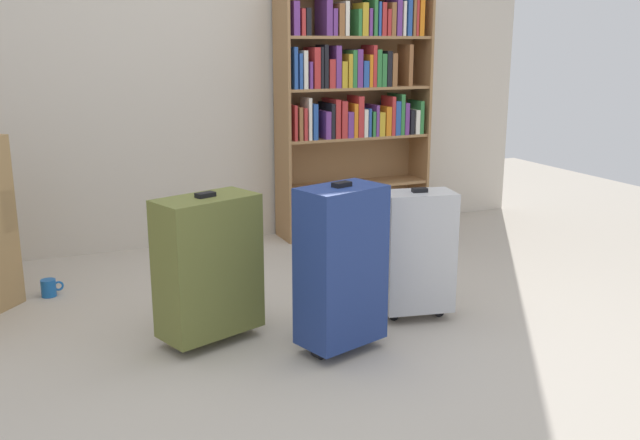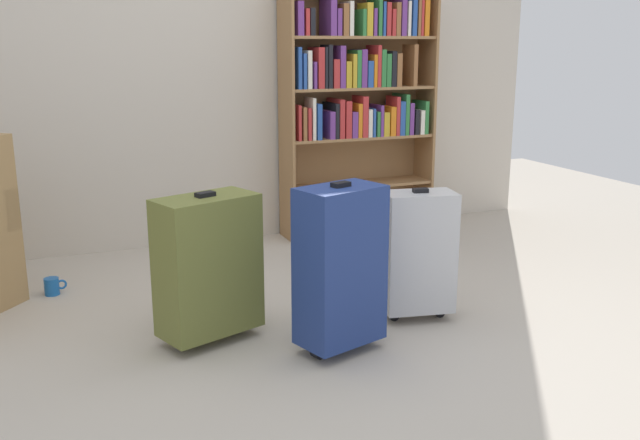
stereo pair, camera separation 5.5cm
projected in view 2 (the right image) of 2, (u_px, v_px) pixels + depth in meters
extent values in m
plane|color=#B2A899|center=(351.00, 354.00, 3.18)|extent=(8.38, 8.38, 0.00)
cube|color=beige|center=(220.00, 50.00, 4.77)|extent=(4.79, 0.10, 2.60)
cube|color=olive|center=(286.00, 117.00, 4.83)|extent=(0.02, 0.29, 1.72)
cube|color=olive|center=(425.00, 111.00, 5.23)|extent=(0.02, 0.29, 1.72)
cube|color=olive|center=(351.00, 112.00, 5.15)|extent=(1.10, 0.02, 1.72)
cube|color=olive|center=(357.00, 230.00, 5.23)|extent=(1.06, 0.27, 0.02)
cube|color=olive|center=(358.00, 184.00, 5.15)|extent=(1.06, 0.27, 0.02)
cube|color=olive|center=(358.00, 137.00, 5.07)|extent=(1.06, 0.27, 0.02)
cube|color=olive|center=(359.00, 88.00, 4.98)|extent=(1.06, 0.27, 0.02)
cube|color=olive|center=(360.00, 37.00, 4.90)|extent=(1.06, 0.27, 0.02)
cube|color=#B22D2D|center=(294.00, 122.00, 4.84)|extent=(0.02, 0.23, 0.24)
cube|color=brown|center=(300.00, 123.00, 4.85)|extent=(0.03, 0.22, 0.22)
cube|color=#B22D2D|center=(305.00, 123.00, 4.84)|extent=(0.02, 0.18, 0.22)
cube|color=silver|center=(310.00, 118.00, 4.84)|extent=(0.02, 0.16, 0.28)
cube|color=#264C99|center=(314.00, 121.00, 4.88)|extent=(0.03, 0.21, 0.24)
cube|color=#66337F|center=(327.00, 124.00, 4.91)|extent=(0.04, 0.20, 0.19)
cube|color=black|center=(331.00, 120.00, 4.94)|extent=(0.03, 0.24, 0.24)
cube|color=#B22D2D|center=(336.00, 118.00, 4.95)|extent=(0.04, 0.24, 0.27)
cube|color=#B22D2D|center=(342.00, 119.00, 4.97)|extent=(0.04, 0.24, 0.25)
cube|color=#66337F|center=(349.00, 124.00, 4.99)|extent=(0.04, 0.22, 0.18)
cube|color=orange|center=(356.00, 120.00, 4.97)|extent=(0.03, 0.16, 0.23)
cube|color=#B22D2D|center=(360.00, 116.00, 4.99)|extent=(0.04, 0.19, 0.28)
cube|color=silver|center=(365.00, 122.00, 5.01)|extent=(0.03, 0.18, 0.19)
cube|color=#264C99|center=(367.00, 121.00, 5.05)|extent=(0.02, 0.24, 0.20)
cube|color=#2D7238|center=(373.00, 123.00, 5.04)|extent=(0.02, 0.20, 0.17)
cube|color=#66337F|center=(376.00, 120.00, 5.05)|extent=(0.02, 0.19, 0.22)
cube|color=gold|center=(382.00, 123.00, 5.06)|extent=(0.04, 0.17, 0.17)
cube|color=orange|center=(388.00, 121.00, 5.07)|extent=(0.04, 0.17, 0.20)
cube|color=#B22D2D|center=(393.00, 115.00, 5.08)|extent=(0.03, 0.17, 0.27)
cube|color=#264C99|center=(395.00, 117.00, 5.13)|extent=(0.04, 0.24, 0.24)
cube|color=#2D7238|center=(401.00, 114.00, 5.12)|extent=(0.03, 0.22, 0.29)
cube|color=#66337F|center=(404.00, 118.00, 5.16)|extent=(0.03, 0.25, 0.23)
cube|color=black|center=(411.00, 121.00, 5.16)|extent=(0.03, 0.20, 0.18)
cube|color=silver|center=(415.00, 121.00, 5.20)|extent=(0.03, 0.24, 0.17)
cube|color=#2D7238|center=(420.00, 117.00, 5.18)|extent=(0.03, 0.20, 0.24)
cube|color=#264C99|center=(295.00, 68.00, 4.73)|extent=(0.03, 0.19, 0.27)
cube|color=#264C99|center=(299.00, 71.00, 4.77)|extent=(0.02, 0.24, 0.23)
cube|color=silver|center=(306.00, 70.00, 4.75)|extent=(0.03, 0.16, 0.25)
cube|color=#66337F|center=(310.00, 75.00, 4.80)|extent=(0.02, 0.23, 0.18)
cube|color=#B22D2D|center=(316.00, 68.00, 4.79)|extent=(0.04, 0.20, 0.27)
cube|color=black|center=(320.00, 67.00, 4.82)|extent=(0.02, 0.22, 0.27)
cube|color=black|center=(326.00, 66.00, 4.80)|extent=(0.03, 0.16, 0.29)
cube|color=#B22D2D|center=(330.00, 73.00, 4.86)|extent=(0.04, 0.24, 0.19)
cube|color=#66337F|center=(338.00, 67.00, 4.84)|extent=(0.04, 0.19, 0.28)
cube|color=gold|center=(343.00, 74.00, 4.88)|extent=(0.04, 0.20, 0.18)
cube|color=gold|center=(348.00, 71.00, 4.90)|extent=(0.03, 0.22, 0.22)
cube|color=#2D7238|center=(354.00, 69.00, 4.88)|extent=(0.03, 0.17, 0.25)
cube|color=#66337F|center=(358.00, 68.00, 4.91)|extent=(0.04, 0.20, 0.25)
cube|color=#264C99|center=(364.00, 74.00, 4.95)|extent=(0.04, 0.23, 0.18)
cube|color=orange|center=(371.00, 71.00, 4.93)|extent=(0.02, 0.17, 0.22)
cube|color=#B22D2D|center=(374.00, 66.00, 4.95)|extent=(0.03, 0.20, 0.28)
cube|color=#2D7238|center=(378.00, 68.00, 4.96)|extent=(0.03, 0.18, 0.25)
cube|color=#2D7238|center=(383.00, 70.00, 4.98)|extent=(0.03, 0.20, 0.22)
cube|color=black|center=(389.00, 69.00, 4.98)|extent=(0.04, 0.17, 0.24)
cube|color=brown|center=(393.00, 70.00, 5.02)|extent=(0.04, 0.22, 0.23)
cube|color=brown|center=(410.00, 65.00, 5.04)|extent=(0.03, 0.18, 0.29)
cube|color=#66337F|center=(296.00, 19.00, 4.66)|extent=(0.04, 0.20, 0.22)
cube|color=#B22D2D|center=(303.00, 22.00, 4.69)|extent=(0.03, 0.21, 0.17)
cube|color=black|center=(307.00, 22.00, 4.71)|extent=(0.03, 0.23, 0.18)
cube|color=#66337F|center=(328.00, 16.00, 4.75)|extent=(0.04, 0.21, 0.25)
cube|color=#66337F|center=(334.00, 22.00, 4.77)|extent=(0.03, 0.20, 0.17)
cube|color=brown|center=(342.00, 20.00, 4.76)|extent=(0.04, 0.16, 0.21)
cube|color=silver|center=(346.00, 19.00, 4.79)|extent=(0.03, 0.19, 0.22)
cube|color=#2D7238|center=(359.00, 23.00, 4.83)|extent=(0.02, 0.19, 0.17)
cube|color=gold|center=(365.00, 20.00, 4.83)|extent=(0.04, 0.16, 0.22)
cube|color=#66337F|center=(369.00, 22.00, 4.87)|extent=(0.02, 0.21, 0.18)
cube|color=#2D7238|center=(375.00, 15.00, 4.86)|extent=(0.03, 0.19, 0.28)
cube|color=#264C99|center=(377.00, 19.00, 4.90)|extent=(0.02, 0.24, 0.22)
cube|color=#B22D2D|center=(382.00, 20.00, 4.91)|extent=(0.03, 0.23, 0.22)
cube|color=#B22D2D|center=(388.00, 23.00, 4.92)|extent=(0.03, 0.20, 0.18)
cube|color=brown|center=(391.00, 20.00, 4.94)|extent=(0.03, 0.23, 0.22)
cube|color=#66337F|center=(398.00, 18.00, 4.94)|extent=(0.04, 0.20, 0.25)
cube|color=silver|center=(403.00, 19.00, 4.95)|extent=(0.02, 0.20, 0.23)
cube|color=#264C99|center=(410.00, 17.00, 4.95)|extent=(0.03, 0.16, 0.25)
cube|color=brown|center=(414.00, 18.00, 4.97)|extent=(0.02, 0.17, 0.24)
cube|color=#B22D2D|center=(417.00, 15.00, 4.97)|extent=(0.02, 0.17, 0.28)
cube|color=orange|center=(421.00, 18.00, 4.99)|extent=(0.04, 0.18, 0.24)
cylinder|color=#1959A5|center=(52.00, 286.00, 3.92)|extent=(0.08, 0.08, 0.10)
torus|color=#1959A5|center=(62.00, 284.00, 3.93)|extent=(0.06, 0.01, 0.06)
cube|color=navy|center=(340.00, 265.00, 3.12)|extent=(0.42, 0.33, 0.70)
cube|color=black|center=(341.00, 184.00, 3.04)|extent=(0.09, 0.07, 0.02)
cylinder|color=black|center=(318.00, 353.00, 3.14)|extent=(0.06, 0.06, 0.05)
cylinder|color=black|center=(361.00, 338.00, 3.30)|extent=(0.06, 0.06, 0.05)
cube|color=brown|center=(208.00, 265.00, 3.24)|extent=(0.51, 0.38, 0.64)
cube|color=black|center=(205.00, 194.00, 3.16)|extent=(0.10, 0.07, 0.02)
cylinder|color=black|center=(181.00, 344.00, 3.22)|extent=(0.06, 0.06, 0.05)
cylinder|color=black|center=(239.00, 326.00, 3.43)|extent=(0.06, 0.06, 0.05)
cube|color=#B7BABF|center=(418.00, 252.00, 3.51)|extent=(0.38, 0.27, 0.60)
cube|color=black|center=(420.00, 190.00, 3.44)|extent=(0.08, 0.05, 0.02)
cylinder|color=black|center=(393.00, 315.00, 3.57)|extent=(0.06, 0.06, 0.05)
cylinder|color=black|center=(439.00, 311.00, 3.62)|extent=(0.06, 0.06, 0.05)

